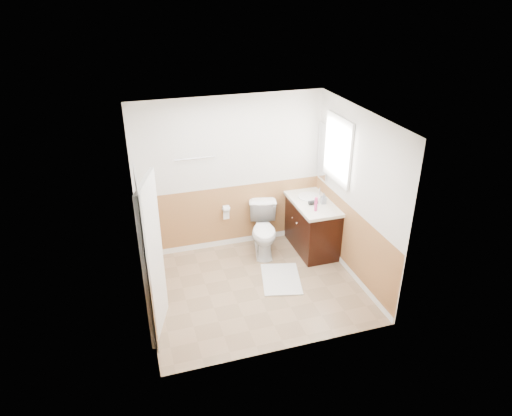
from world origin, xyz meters
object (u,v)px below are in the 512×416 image
object	(u,v)px
bath_mat	(281,279)
vanity_cabinet	(311,226)
lotion_bottle	(316,204)
toilet	(264,230)
soap_dispenser	(324,198)

from	to	relation	value
bath_mat	vanity_cabinet	world-z (taller)	vanity_cabinet
vanity_cabinet	lotion_bottle	size ratio (longest dim) A/B	5.00
vanity_cabinet	lotion_bottle	world-z (taller)	lotion_bottle
lotion_bottle	toilet	bearing A→B (deg)	148.20
vanity_cabinet	lotion_bottle	distance (m)	0.65
toilet	soap_dispenser	size ratio (longest dim) A/B	4.62
toilet	bath_mat	world-z (taller)	toilet
vanity_cabinet	soap_dispenser	world-z (taller)	soap_dispenser
vanity_cabinet	soap_dispenser	xyz separation A→B (m)	(0.12, -0.13, 0.54)
bath_mat	vanity_cabinet	bearing A→B (deg)	42.98
bath_mat	soap_dispenser	world-z (taller)	soap_dispenser
lotion_bottle	bath_mat	bearing A→B (deg)	-149.28
vanity_cabinet	toilet	bearing A→B (deg)	172.76
vanity_cabinet	soap_dispenser	distance (m)	0.56
vanity_cabinet	lotion_bottle	bearing A→B (deg)	-107.21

